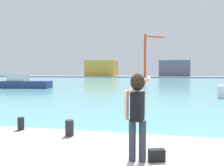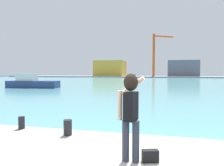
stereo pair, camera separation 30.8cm
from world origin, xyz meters
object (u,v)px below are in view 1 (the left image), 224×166
(warehouse_left, at_px, (102,68))
(handbag, at_px, (157,155))
(harbor_bollard, at_px, (69,128))
(boat_moored, at_px, (23,83))
(port_crane, at_px, (147,51))
(harbor_bollard_2, at_px, (21,124))
(person_photographer, at_px, (137,108))
(warehouse_right, at_px, (174,68))

(warehouse_left, bearing_deg, handbag, -75.43)
(handbag, height_order, warehouse_left, warehouse_left)
(harbor_bollard, bearing_deg, warehouse_left, 103.37)
(boat_moored, xyz_separation_m, port_crane, (15.64, 63.40, 10.15))
(harbor_bollard_2, bearing_deg, warehouse_left, 102.41)
(harbor_bollard_2, relative_size, warehouse_left, 0.03)
(person_photographer, bearing_deg, boat_moored, 49.86)
(handbag, bearing_deg, person_photographer, -170.33)
(handbag, height_order, port_crane, port_crane)
(boat_moored, bearing_deg, warehouse_right, 63.33)
(warehouse_right, bearing_deg, port_crane, -153.65)
(handbag, xyz_separation_m, harbor_bollard_2, (-4.04, 1.53, 0.07))
(handbag, xyz_separation_m, warehouse_left, (-24.13, 92.87, 3.21))
(boat_moored, height_order, warehouse_right, warehouse_right)
(harbor_bollard, relative_size, harbor_bollard_2, 1.14)
(person_photographer, relative_size, warehouse_right, 0.14)
(boat_moored, distance_m, warehouse_right, 74.22)
(handbag, bearing_deg, warehouse_left, 104.57)
(person_photographer, xyz_separation_m, port_crane, (-2.72, 87.06, 9.23))
(person_photographer, xyz_separation_m, harbor_bollard, (-1.96, 1.31, -0.85))
(boat_moored, height_order, warehouse_left, warehouse_left)
(port_crane, bearing_deg, person_photographer, -88.21)
(harbor_bollard_2, height_order, warehouse_left, warehouse_left)
(warehouse_right, bearing_deg, harbor_bollard, -96.64)
(harbor_bollard, distance_m, port_crane, 86.34)
(harbor_bollard_2, bearing_deg, harbor_bollard, -9.57)
(warehouse_right, bearing_deg, handbag, -95.12)
(boat_moored, distance_m, port_crane, 66.09)
(warehouse_right, bearing_deg, person_photographer, -95.35)
(person_photographer, height_order, warehouse_right, warehouse_right)
(warehouse_left, bearing_deg, person_photographer, -75.67)
(handbag, bearing_deg, harbor_bollard_2, 159.24)
(person_photographer, bearing_deg, port_crane, 13.84)
(harbor_bollard_2, height_order, boat_moored, boat_moored)
(port_crane, bearing_deg, harbor_bollard, -89.50)
(person_photographer, distance_m, warehouse_left, 95.95)
(person_photographer, height_order, handbag, person_photographer)
(harbor_bollard_2, relative_size, port_crane, 0.02)
(handbag, distance_m, boat_moored, 30.13)
(person_photographer, bearing_deg, warehouse_right, 6.70)
(boat_moored, height_order, port_crane, port_crane)
(person_photographer, relative_size, warehouse_left, 0.13)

